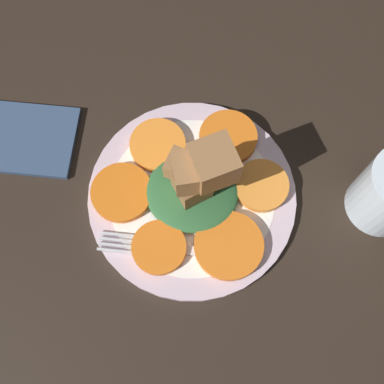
# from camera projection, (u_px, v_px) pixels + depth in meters

# --- Properties ---
(table_slab) EXTENTS (1.20, 1.20, 0.02)m
(table_slab) POSITION_uv_depth(u_px,v_px,m) (192.00, 200.00, 0.62)
(table_slab) COLOR black
(table_slab) RESTS_ON ground
(plate) EXTENTS (0.26, 0.26, 0.01)m
(plate) POSITION_uv_depth(u_px,v_px,m) (192.00, 196.00, 0.60)
(plate) COLOR silver
(plate) RESTS_ON table_slab
(carrot_slice_0) EXTENTS (0.07, 0.07, 0.01)m
(carrot_slice_0) POSITION_uv_depth(u_px,v_px,m) (159.00, 248.00, 0.57)
(carrot_slice_0) COLOR orange
(carrot_slice_0) RESTS_ON plate
(carrot_slice_1) EXTENTS (0.08, 0.08, 0.01)m
(carrot_slice_1) POSITION_uv_depth(u_px,v_px,m) (229.00, 245.00, 0.57)
(carrot_slice_1) COLOR orange
(carrot_slice_1) RESTS_ON plate
(carrot_slice_2) EXTENTS (0.07, 0.07, 0.01)m
(carrot_slice_2) POSITION_uv_depth(u_px,v_px,m) (261.00, 186.00, 0.60)
(carrot_slice_2) COLOR orange
(carrot_slice_2) RESTS_ON plate
(carrot_slice_3) EXTENTS (0.07, 0.07, 0.01)m
(carrot_slice_3) POSITION_uv_depth(u_px,v_px,m) (228.00, 137.00, 0.62)
(carrot_slice_3) COLOR orange
(carrot_slice_3) RESTS_ON plate
(carrot_slice_4) EXTENTS (0.07, 0.07, 0.01)m
(carrot_slice_4) POSITION_uv_depth(u_px,v_px,m) (158.00, 145.00, 0.61)
(carrot_slice_4) COLOR orange
(carrot_slice_4) RESTS_ON plate
(carrot_slice_5) EXTENTS (0.08, 0.08, 0.01)m
(carrot_slice_5) POSITION_uv_depth(u_px,v_px,m) (122.00, 193.00, 0.59)
(carrot_slice_5) COLOR orange
(carrot_slice_5) RESTS_ON plate
(center_pile) EXTENTS (0.11, 0.10, 0.11)m
(center_pile) POSITION_uv_depth(u_px,v_px,m) (195.00, 181.00, 0.56)
(center_pile) COLOR #2D6033
(center_pile) RESTS_ON plate
(fork) EXTENTS (0.18, 0.02, 0.00)m
(fork) POSITION_uv_depth(u_px,v_px,m) (170.00, 249.00, 0.57)
(fork) COLOR silver
(fork) RESTS_ON plate
(napkin) EXTENTS (0.17, 0.10, 0.01)m
(napkin) POSITION_uv_depth(u_px,v_px,m) (12.00, 137.00, 0.63)
(napkin) COLOR #334766
(napkin) RESTS_ON table_slab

